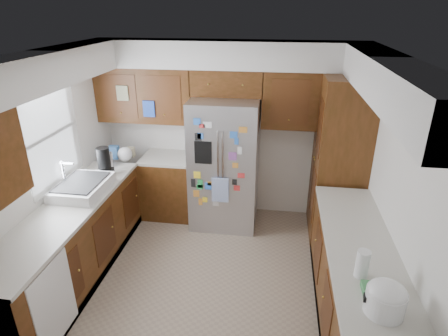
{
  "coord_description": "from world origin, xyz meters",
  "views": [
    {
      "loc": [
        0.68,
        -3.47,
        2.91
      ],
      "look_at": [
        0.12,
        0.35,
        1.22
      ],
      "focal_mm": 30.0,
      "sensor_mm": 36.0,
      "label": 1
    }
  ],
  "objects_px": {
    "rice_cooker": "(386,298)",
    "paper_towel": "(362,264)",
    "pantry": "(339,160)",
    "fridge": "(225,164)"
  },
  "relations": [
    {
      "from": "fridge",
      "to": "rice_cooker",
      "type": "xyz_separation_m",
      "value": [
        1.5,
        -2.53,
        0.15
      ]
    },
    {
      "from": "fridge",
      "to": "rice_cooker",
      "type": "relative_size",
      "value": 6.29
    },
    {
      "from": "fridge",
      "to": "paper_towel",
      "type": "relative_size",
      "value": 7.58
    },
    {
      "from": "rice_cooker",
      "to": "paper_towel",
      "type": "height_order",
      "value": "rice_cooker"
    },
    {
      "from": "rice_cooker",
      "to": "paper_towel",
      "type": "bearing_deg",
      "value": 103.3
    },
    {
      "from": "pantry",
      "to": "fridge",
      "type": "distance_m",
      "value": 1.51
    },
    {
      "from": "fridge",
      "to": "paper_towel",
      "type": "distance_m",
      "value": 2.58
    },
    {
      "from": "fridge",
      "to": "paper_towel",
      "type": "height_order",
      "value": "fridge"
    },
    {
      "from": "pantry",
      "to": "fridge",
      "type": "relative_size",
      "value": 1.19
    },
    {
      "from": "pantry",
      "to": "rice_cooker",
      "type": "distance_m",
      "value": 2.47
    }
  ]
}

